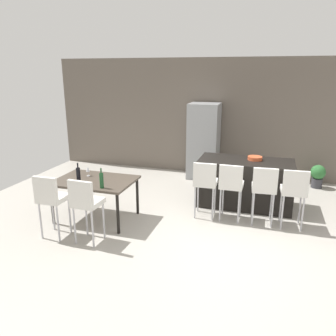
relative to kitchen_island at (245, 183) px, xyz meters
The scene contains 16 objects.
ground_plane 1.26m from the kitchen_island, 103.03° to the right, with size 10.00×10.00×0.00m, color #ADA89E.
back_wall 2.24m from the kitchen_island, 97.57° to the left, with size 10.00×0.12×2.90m, color #665B51.
kitchen_island is the anchor object (origin of this frame).
bar_chair_left 1.06m from the kitchen_island, 128.30° to the right, with size 0.42×0.42×1.05m.
bar_chair_middle 0.86m from the kitchen_island, 102.57° to the right, with size 0.40×0.40×1.05m.
bar_chair_right 0.92m from the kitchen_island, 65.08° to the right, with size 0.43×0.43×1.05m.
bar_chair_far 1.20m from the kitchen_island, 43.42° to the right, with size 0.42×0.42×1.05m.
dining_table 2.89m from the kitchen_island, 149.78° to the right, with size 1.37×0.95×0.74m.
dining_chair_near 3.62m from the kitchen_island, 140.70° to the right, with size 0.40×0.40×1.05m.
dining_chair_far 3.17m from the kitchen_island, 133.65° to the right, with size 0.42×0.42×1.05m.
wine_bottle_near 2.84m from the kitchen_island, 140.30° to the right, with size 0.07×0.07×0.34m.
wine_bottle_left 3.18m from the kitchen_island, 149.74° to the right, with size 0.07×0.07×0.32m.
wine_glass_middle 3.03m from the kitchen_island, 154.65° to the right, with size 0.07×0.07×0.17m.
refrigerator 1.98m from the kitchen_island, 126.54° to the left, with size 0.72×0.68×1.84m, color #939699.
fruit_bowl 0.53m from the kitchen_island, 27.60° to the left, with size 0.27×0.27×0.07m, color #C6512D.
potted_plant 2.17m from the kitchen_island, 45.50° to the left, with size 0.33×0.33×0.53m.
Camera 1 is at (0.66, -5.25, 2.59)m, focal length 35.63 mm.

